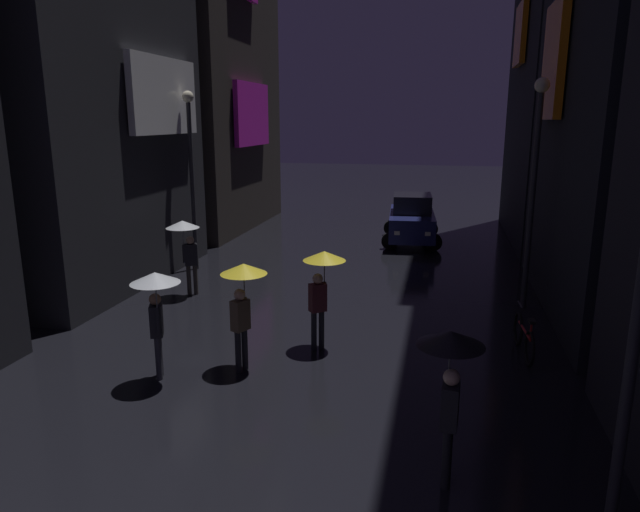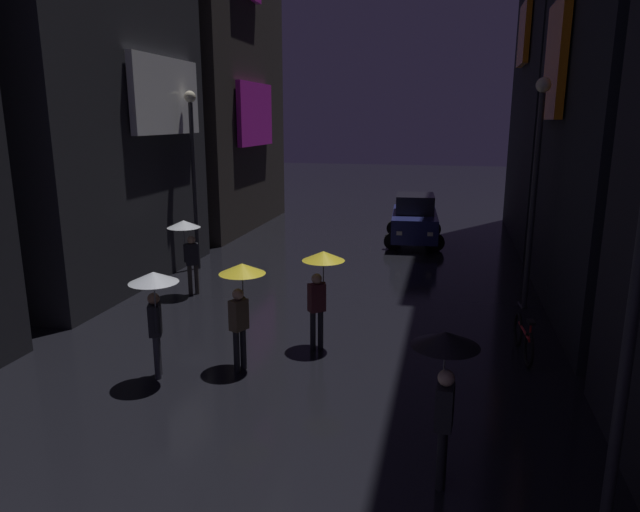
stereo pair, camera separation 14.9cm
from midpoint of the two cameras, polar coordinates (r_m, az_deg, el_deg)
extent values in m
cube|color=white|center=(17.99, -14.88, 15.20)|extent=(0.20, 3.85, 2.20)
cube|color=#F226D8|center=(25.22, -6.31, 13.90)|extent=(0.20, 3.94, 2.61)
cube|color=orange|center=(16.13, 22.75, 17.54)|extent=(0.20, 2.32, 2.84)
cube|color=orange|center=(24.29, 19.91, 20.13)|extent=(0.20, 2.36, 2.24)
cylinder|color=#38332D|center=(16.30, -11.98, -2.29)|extent=(0.12, 0.12, 0.85)
cylinder|color=#38332D|center=(16.30, -12.61, -2.33)|extent=(0.12, 0.12, 0.85)
cube|color=black|center=(16.12, -12.42, 0.17)|extent=(0.40, 0.35, 0.60)
sphere|color=tan|center=(16.04, -12.50, 1.59)|extent=(0.22, 0.22, 0.22)
cylinder|color=black|center=(16.06, -13.06, 0.26)|extent=(0.09, 0.09, 0.50)
cylinder|color=slate|center=(15.99, -13.13, 1.43)|extent=(0.02, 0.02, 0.77)
cone|color=silver|center=(15.90, -13.22, 3.14)|extent=(0.90, 0.90, 0.20)
cylinder|color=black|center=(12.18, -0.36, -7.48)|extent=(0.12, 0.12, 0.85)
cylinder|color=black|center=(12.25, 0.41, -7.35)|extent=(0.12, 0.12, 0.85)
cube|color=#4C1E23|center=(11.97, 0.02, -4.17)|extent=(0.40, 0.38, 0.60)
sphere|color=tan|center=(11.86, 0.02, -2.28)|extent=(0.22, 0.22, 0.22)
cylinder|color=#4C1E23|center=(12.08, 0.69, -3.77)|extent=(0.09, 0.09, 0.50)
cylinder|color=slate|center=(11.98, 0.70, -2.24)|extent=(0.02, 0.02, 0.77)
cone|color=yellow|center=(11.86, 0.71, 0.02)|extent=(0.90, 0.90, 0.20)
cylinder|color=black|center=(11.25, -7.96, -9.44)|extent=(0.12, 0.12, 0.85)
cylinder|color=black|center=(11.37, -7.31, -9.18)|extent=(0.12, 0.12, 0.85)
cube|color=brown|center=(11.05, -7.75, -5.84)|extent=(0.34, 0.40, 0.60)
sphere|color=tan|center=(10.92, -7.82, -3.81)|extent=(0.22, 0.22, 0.22)
cylinder|color=brown|center=(11.18, -7.28, -5.31)|extent=(0.09, 0.09, 0.50)
cylinder|color=slate|center=(11.08, -7.33, -3.67)|extent=(0.02, 0.02, 0.77)
cone|color=yellow|center=(10.95, -7.41, -1.25)|extent=(0.90, 0.90, 0.20)
cylinder|color=#2D2D38|center=(11.45, -15.52, -9.41)|extent=(0.12, 0.12, 0.85)
cylinder|color=#2D2D38|center=(11.29, -15.62, -9.76)|extent=(0.12, 0.12, 0.85)
cube|color=black|center=(11.11, -15.81, -6.14)|extent=(0.33, 0.40, 0.60)
sphere|color=#9E7051|center=(10.98, -15.94, -4.12)|extent=(0.22, 0.22, 0.22)
cylinder|color=black|center=(10.92, -15.66, -6.20)|extent=(0.09, 0.09, 0.50)
cylinder|color=slate|center=(10.81, -15.77, -4.53)|extent=(0.02, 0.02, 0.77)
cone|color=silver|center=(10.68, -15.94, -2.05)|extent=(0.90, 0.90, 0.20)
cylinder|color=black|center=(8.14, 12.56, -19.31)|extent=(0.12, 0.12, 0.85)
cylinder|color=black|center=(8.29, 12.69, -18.65)|extent=(0.12, 0.12, 0.85)
cube|color=black|center=(7.85, 12.91, -14.50)|extent=(0.25, 0.36, 0.60)
sphere|color=beige|center=(7.67, 13.07, -11.79)|extent=(0.22, 0.22, 0.22)
cylinder|color=black|center=(7.99, 12.69, -13.56)|extent=(0.09, 0.09, 0.50)
cylinder|color=slate|center=(7.84, 12.81, -11.38)|extent=(0.02, 0.02, 0.77)
cone|color=black|center=(7.65, 13.00, -8.08)|extent=(0.90, 0.90, 0.20)
torus|color=black|center=(13.17, 19.51, -6.94)|extent=(0.12, 0.72, 0.72)
torus|color=black|center=(12.17, 20.48, -8.73)|extent=(0.12, 0.72, 0.72)
cylinder|color=red|center=(12.61, 20.04, -7.04)|extent=(0.13, 1.00, 0.05)
cylinder|color=red|center=(12.04, 20.62, -7.18)|extent=(0.04, 0.04, 0.40)
cube|color=black|center=(11.97, 20.71, -6.20)|extent=(0.14, 0.25, 0.06)
cylinder|color=black|center=(13.00, 19.70, -4.66)|extent=(0.07, 0.45, 0.03)
cube|color=navy|center=(22.85, 9.59, 3.22)|extent=(2.00, 4.21, 0.90)
cube|color=black|center=(22.72, 9.67, 5.21)|extent=(1.58, 1.95, 0.70)
cylinder|color=black|center=(21.66, 11.71, 1.35)|extent=(0.65, 0.27, 0.64)
cylinder|color=black|center=(21.63, 7.44, 1.50)|extent=(0.65, 0.27, 0.64)
cylinder|color=black|center=(24.27, 11.42, 2.66)|extent=(0.65, 0.27, 0.64)
cylinder|color=black|center=(24.24, 7.61, 2.80)|extent=(0.65, 0.27, 0.64)
cube|color=white|center=(20.83, 11.16, 2.16)|extent=(0.20, 0.07, 0.14)
cube|color=white|center=(20.81, 8.13, 2.27)|extent=(0.20, 0.07, 0.14)
cylinder|color=#2D2D33|center=(18.70, -12.21, 6.64)|extent=(0.14, 0.14, 5.28)
sphere|color=#F9EFCC|center=(18.59, -12.65, 15.29)|extent=(0.36, 0.36, 0.36)
cylinder|color=#2D2D33|center=(15.31, 20.78, 4.81)|extent=(0.14, 0.14, 5.40)
sphere|color=#F9EFCC|center=(15.19, 21.72, 15.61)|extent=(0.36, 0.36, 0.36)
cylinder|color=#2D2D33|center=(7.19, 29.39, -4.61)|extent=(0.14, 0.14, 5.55)
camera|label=1|loc=(0.07, -89.69, 0.08)|focal=32.00mm
camera|label=2|loc=(0.07, 90.31, -0.08)|focal=32.00mm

